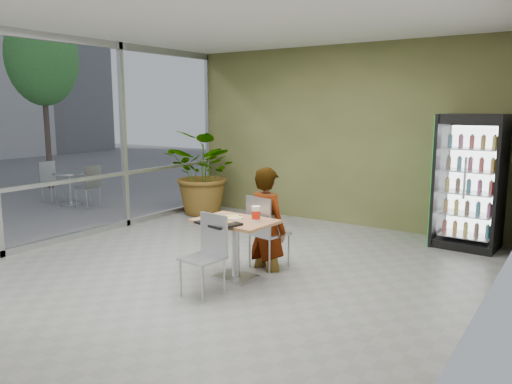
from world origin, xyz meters
TOP-DOWN VIEW (x-y plane):
  - ground at (0.00, 0.00)m, footprint 7.00×7.00m
  - room_envelope at (0.00, 0.00)m, footprint 6.00×7.00m
  - storefront_frame at (-3.00, 0.00)m, footprint 0.10×7.00m
  - dining_table at (0.31, -0.03)m, footprint 0.97×0.70m
  - chair_far at (0.38, 0.49)m, footprint 0.51×0.51m
  - chair_near at (0.35, -0.61)m, footprint 0.44×0.45m
  - seated_woman at (0.40, 0.54)m, footprint 0.67×0.51m
  - pizza_plate at (0.21, 0.05)m, footprint 0.34×0.35m
  - soda_cup at (0.57, 0.03)m, footprint 0.11×0.11m
  - napkin_stack at (-0.00, -0.18)m, footprint 0.19×0.19m
  - cafeteria_tray at (0.28, -0.34)m, footprint 0.55×0.45m
  - beverage_fridge at (2.37, 3.09)m, footprint 0.95×0.75m
  - potted_plant at (-2.45, 2.73)m, footprint 1.58×1.39m

SIDE VIEW (x-z plane):
  - ground at x=0.00m, z-range 0.00..0.00m
  - seated_woman at x=0.40m, z-range -0.30..1.35m
  - dining_table at x=0.31m, z-range 0.16..0.91m
  - chair_near at x=0.35m, z-range 0.08..0.99m
  - chair_far at x=0.38m, z-range 0.08..1.05m
  - napkin_stack at x=0.00m, z-range 0.75..0.77m
  - cafeteria_tray at x=0.28m, z-range 0.75..0.78m
  - pizza_plate at x=0.21m, z-range 0.75..0.78m
  - potted_plant at x=-2.45m, z-range 0.00..1.67m
  - soda_cup at x=0.57m, z-range 0.75..0.94m
  - beverage_fridge at x=2.37m, z-range 0.00..2.01m
  - room_envelope at x=0.00m, z-range 0.00..3.20m
  - storefront_frame at x=-3.00m, z-range 0.00..3.20m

